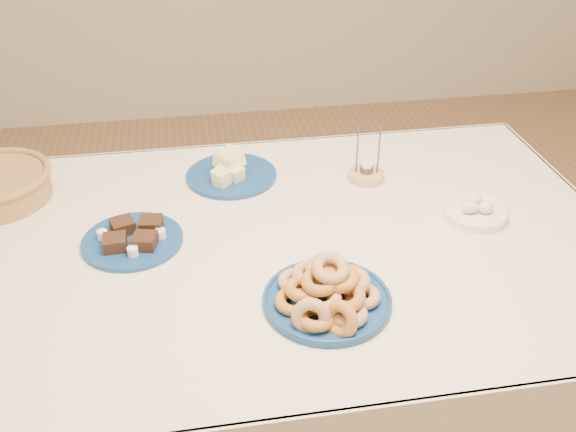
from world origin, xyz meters
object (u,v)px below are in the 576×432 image
object	(u,v)px
donut_platter	(327,293)
melon_plate	(231,170)
candle_holder	(366,174)
dining_table	(285,272)
brownie_plate	(133,238)
egg_bowl	(475,211)

from	to	relation	value
donut_platter	melon_plate	size ratio (longest dim) A/B	1.08
candle_holder	melon_plate	bearing A→B (deg)	169.33
dining_table	brownie_plate	size ratio (longest dim) A/B	6.42
melon_plate	brownie_plate	distance (m)	0.39
donut_platter	melon_plate	world-z (taller)	donut_platter
egg_bowl	brownie_plate	bearing A→B (deg)	178.02
dining_table	donut_platter	xyz separation A→B (m)	(0.05, -0.26, 0.14)
dining_table	candle_holder	xyz separation A→B (m)	(0.28, 0.26, 0.12)
melon_plate	egg_bowl	distance (m)	0.69
melon_plate	brownie_plate	bearing A→B (deg)	-133.38
dining_table	egg_bowl	bearing A→B (deg)	1.64
donut_platter	brownie_plate	bearing A→B (deg)	143.80
brownie_plate	candle_holder	world-z (taller)	candle_holder
egg_bowl	candle_holder	bearing A→B (deg)	133.17
donut_platter	egg_bowl	bearing A→B (deg)	31.21
dining_table	brownie_plate	xyz separation A→B (m)	(-0.37, 0.05, 0.12)
candle_holder	dining_table	bearing A→B (deg)	-137.52
donut_platter	melon_plate	bearing A→B (deg)	104.44
donut_platter	candle_holder	world-z (taller)	candle_holder
dining_table	brownie_plate	bearing A→B (deg)	173.11
melon_plate	egg_bowl	bearing A→B (deg)	-27.24
candle_holder	brownie_plate	bearing A→B (deg)	-162.01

